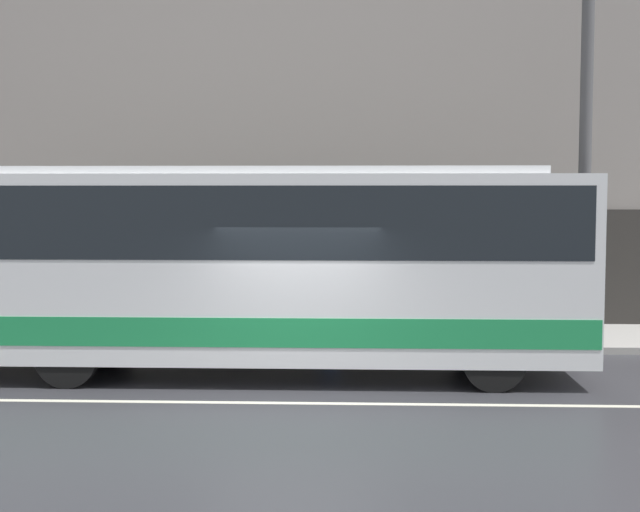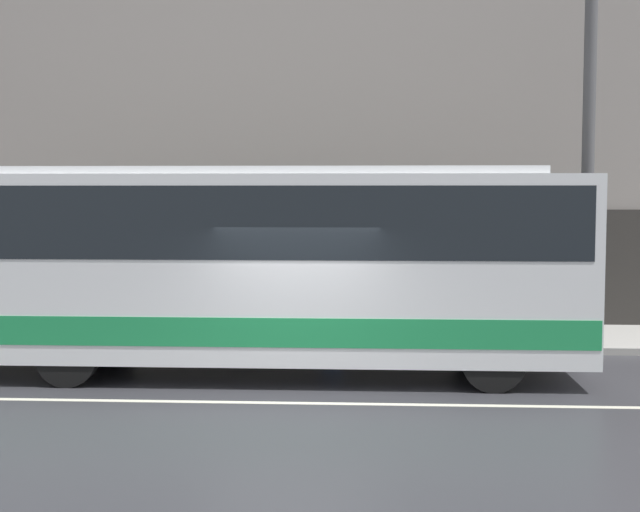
# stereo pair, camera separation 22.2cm
# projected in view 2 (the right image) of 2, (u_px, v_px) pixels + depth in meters

# --- Properties ---
(ground_plane) EXTENTS (60.00, 60.00, 0.00)m
(ground_plane) POSITION_uv_depth(u_px,v_px,m) (293.00, 403.00, 12.78)
(ground_plane) COLOR #333338
(sidewalk) EXTENTS (60.00, 2.97, 0.13)m
(sidewalk) POSITION_uv_depth(u_px,v_px,m) (316.00, 336.00, 18.24)
(sidewalk) COLOR #A09E99
(sidewalk) RESTS_ON ground_plane
(building_facade) EXTENTS (60.00, 0.35, 10.53)m
(building_facade) POSITION_uv_depth(u_px,v_px,m) (320.00, 97.00, 19.48)
(building_facade) COLOR gray
(building_facade) RESTS_ON ground_plane
(lane_stripe) EXTENTS (54.00, 0.14, 0.01)m
(lane_stripe) POSITION_uv_depth(u_px,v_px,m) (293.00, 403.00, 12.78)
(lane_stripe) COLOR beige
(lane_stripe) RESTS_ON ground_plane
(transit_bus) EXTENTS (10.58, 2.52, 3.43)m
(transit_bus) POSITION_uv_depth(u_px,v_px,m) (260.00, 259.00, 14.66)
(transit_bus) COLOR white
(transit_bus) RESTS_ON ground_plane
(utility_pole_near) EXTENTS (0.24, 0.24, 8.15)m
(utility_pole_near) POSITION_uv_depth(u_px,v_px,m) (589.00, 128.00, 16.62)
(utility_pole_near) COLOR #4C4C4F
(utility_pole_near) RESTS_ON sidewalk
(pedestrian_waiting) EXTENTS (0.36, 0.36, 1.59)m
(pedestrian_waiting) POSITION_uv_depth(u_px,v_px,m) (331.00, 302.00, 17.43)
(pedestrian_waiting) COLOR navy
(pedestrian_waiting) RESTS_ON sidewalk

